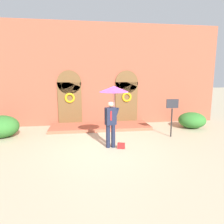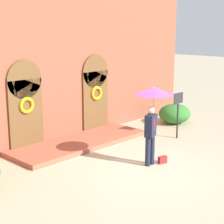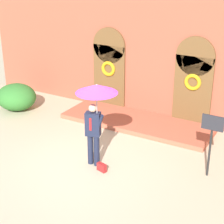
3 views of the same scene
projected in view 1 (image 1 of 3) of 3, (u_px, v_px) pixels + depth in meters
The scene contains 7 objects.
ground_plane at pixel (107, 148), 7.69m from camera, with size 80.00×80.00×0.00m, color tan.
building_facade at pixel (98, 77), 11.27m from camera, with size 14.00×2.30×5.60m.
person_with_umbrella at pixel (113, 98), 7.42m from camera, with size 1.10×1.10×2.36m.
handbag at pixel (121, 146), 7.57m from camera, with size 0.28×0.12×0.22m, color maroon.
sign_post at pixel (172, 112), 8.92m from camera, with size 0.56×0.06×1.72m.
shrub_left at pixel (1, 127), 8.94m from camera, with size 1.50×1.40×0.99m, color #2D6B28.
shrub_right at pixel (192, 120), 10.62m from camera, with size 1.43×1.33×0.84m, color #2D6B28.
Camera 1 is at (-0.86, -7.29, 2.69)m, focal length 32.00 mm.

